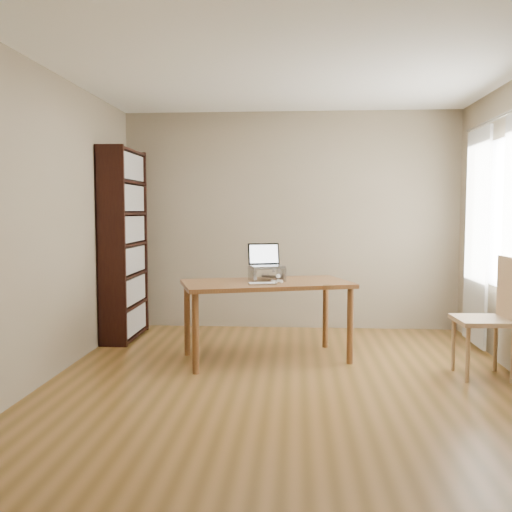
{
  "coord_description": "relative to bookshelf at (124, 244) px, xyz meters",
  "views": [
    {
      "loc": [
        0.07,
        -4.63,
        1.43
      ],
      "look_at": [
        -0.31,
        0.71,
        1.0
      ],
      "focal_mm": 40.0,
      "sensor_mm": 36.0,
      "label": 1
    }
  ],
  "objects": [
    {
      "name": "bookshelf",
      "position": [
        0.0,
        0.0,
        0.0
      ],
      "size": [
        0.3,
        0.9,
        2.1
      ],
      "color": "black",
      "rests_on": "ground"
    },
    {
      "name": "chair",
      "position": [
        3.58,
        -1.26,
        -0.49
      ],
      "size": [
        0.48,
        0.48,
        1.03
      ],
      "rotation": [
        0.0,
        0.0,
        0.04
      ],
      "color": "tan",
      "rests_on": "ground"
    },
    {
      "name": "laptop_stand",
      "position": [
        1.62,
        -0.74,
        -0.22
      ],
      "size": [
        0.32,
        0.25,
        0.13
      ],
      "rotation": [
        0.0,
        0.0,
        0.3
      ],
      "color": "silver",
      "rests_on": "desk"
    },
    {
      "name": "laptop",
      "position": [
        1.62,
        -0.68,
        -0.11
      ],
      "size": [
        0.36,
        0.34,
        0.22
      ],
      "rotation": [
        0.0,
        0.0,
        0.3
      ],
      "color": "silver",
      "rests_on": "laptop_stand"
    },
    {
      "name": "keyboard",
      "position": [
        1.6,
        -1.04,
        -0.29
      ],
      "size": [
        0.27,
        0.15,
        0.02
      ],
      "rotation": [
        0.0,
        0.0,
        0.16
      ],
      "color": "silver",
      "rests_on": "desk"
    },
    {
      "name": "coaster",
      "position": [
        2.19,
        -1.09,
        -0.3
      ],
      "size": [
        0.09,
        0.09,
        0.01
      ],
      "primitive_type": "cylinder",
      "color": "brown",
      "rests_on": "desk"
    },
    {
      "name": "cat",
      "position": [
        1.66,
        -0.71,
        -0.24
      ],
      "size": [
        0.23,
        0.47,
        0.14
      ],
      "rotation": [
        0.0,
        0.0,
        0.49
      ],
      "color": "#493E39",
      "rests_on": "desk"
    },
    {
      "name": "curtains",
      "position": [
        3.75,
        -0.75,
        0.12
      ],
      "size": [
        0.03,
        1.9,
        2.25
      ],
      "color": "white",
      "rests_on": "ground"
    },
    {
      "name": "room",
      "position": [
        1.86,
        -1.54,
        0.25
      ],
      "size": [
        4.04,
        4.54,
        2.64
      ],
      "color": "brown",
      "rests_on": "ground"
    },
    {
      "name": "desk",
      "position": [
        1.62,
        -0.82,
        -0.39
      ],
      "size": [
        1.72,
        1.2,
        0.75
      ],
      "rotation": [
        0.0,
        0.0,
        0.3
      ],
      "color": "brown",
      "rests_on": "ground"
    }
  ]
}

